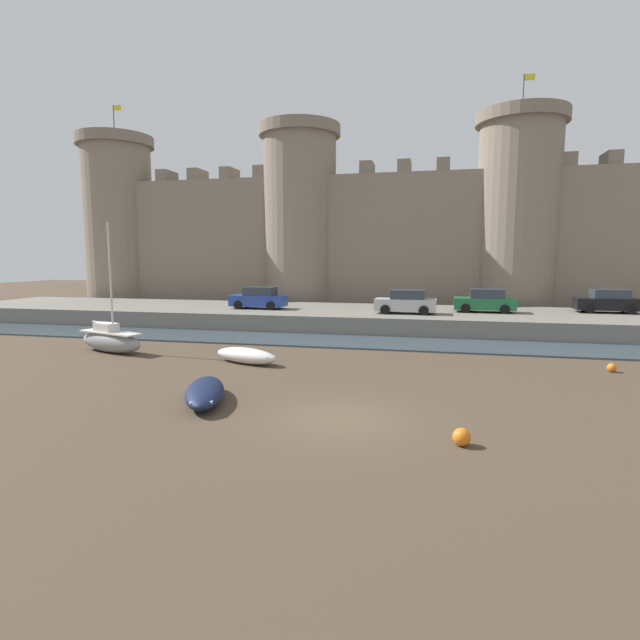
{
  "coord_description": "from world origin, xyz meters",
  "views": [
    {
      "loc": [
        2.76,
        -14.85,
        5.04
      ],
      "look_at": [
        -1.69,
        4.7,
        2.5
      ],
      "focal_mm": 28.0,
      "sensor_mm": 36.0,
      "label": 1
    }
  ],
  "objects_px": {
    "rowboat_midflat_right": "(246,355)",
    "car_quay_east": "(485,301)",
    "rowboat_near_channel_left": "(205,392)",
    "car_quay_west": "(259,298)",
    "mooring_buoy_near_channel": "(462,437)",
    "car_quay_centre_west": "(406,302)",
    "sailboat_foreground_left": "(111,340)",
    "mooring_buoy_mid_mud": "(612,368)",
    "car_quay_centre_east": "(608,302)"
  },
  "relations": [
    {
      "from": "rowboat_midflat_right",
      "to": "car_quay_east",
      "type": "distance_m",
      "value": 18.88
    },
    {
      "from": "rowboat_near_channel_left",
      "to": "car_quay_west",
      "type": "height_order",
      "value": "car_quay_west"
    },
    {
      "from": "mooring_buoy_near_channel",
      "to": "car_quay_west",
      "type": "relative_size",
      "value": 0.12
    },
    {
      "from": "car_quay_west",
      "to": "car_quay_centre_west",
      "type": "height_order",
      "value": "same"
    },
    {
      "from": "sailboat_foreground_left",
      "to": "rowboat_midflat_right",
      "type": "height_order",
      "value": "sailboat_foreground_left"
    },
    {
      "from": "mooring_buoy_near_channel",
      "to": "car_quay_west",
      "type": "bearing_deg",
      "value": 121.91
    },
    {
      "from": "mooring_buoy_mid_mud",
      "to": "car_quay_west",
      "type": "relative_size",
      "value": 0.09
    },
    {
      "from": "car_quay_west",
      "to": "car_quay_east",
      "type": "distance_m",
      "value": 16.28
    },
    {
      "from": "car_quay_centre_east",
      "to": "mooring_buoy_mid_mud",
      "type": "bearing_deg",
      "value": -105.95
    },
    {
      "from": "mooring_buoy_mid_mud",
      "to": "car_quay_centre_west",
      "type": "bearing_deg",
      "value": 132.48
    },
    {
      "from": "mooring_buoy_mid_mud",
      "to": "car_quay_centre_west",
      "type": "height_order",
      "value": "car_quay_centre_west"
    },
    {
      "from": "sailboat_foreground_left",
      "to": "car_quay_centre_west",
      "type": "distance_m",
      "value": 18.7
    },
    {
      "from": "rowboat_midflat_right",
      "to": "rowboat_near_channel_left",
      "type": "bearing_deg",
      "value": -81.46
    },
    {
      "from": "car_quay_centre_west",
      "to": "rowboat_midflat_right",
      "type": "bearing_deg",
      "value": -119.05
    },
    {
      "from": "car_quay_east",
      "to": "car_quay_centre_west",
      "type": "bearing_deg",
      "value": -158.92
    },
    {
      "from": "car_quay_centre_east",
      "to": "car_quay_centre_west",
      "type": "height_order",
      "value": "same"
    },
    {
      "from": "rowboat_midflat_right",
      "to": "car_quay_centre_east",
      "type": "bearing_deg",
      "value": 37.86
    },
    {
      "from": "car_quay_centre_west",
      "to": "mooring_buoy_near_channel",
      "type": "bearing_deg",
      "value": -82.77
    },
    {
      "from": "car_quay_centre_west",
      "to": "car_quay_east",
      "type": "relative_size",
      "value": 1.0
    },
    {
      "from": "rowboat_midflat_right",
      "to": "car_quay_centre_west",
      "type": "distance_m",
      "value": 14.15
    },
    {
      "from": "rowboat_midflat_right",
      "to": "car_quay_west",
      "type": "bearing_deg",
      "value": 107.2
    },
    {
      "from": "sailboat_foreground_left",
      "to": "rowboat_midflat_right",
      "type": "xyz_separation_m",
      "value": [
        8.02,
        -1.01,
        -0.27
      ]
    },
    {
      "from": "rowboat_midflat_right",
      "to": "car_quay_east",
      "type": "xyz_separation_m",
      "value": [
        12.16,
        14.35,
        1.6
      ]
    },
    {
      "from": "mooring_buoy_near_channel",
      "to": "car_quay_centre_west",
      "type": "xyz_separation_m",
      "value": [
        -2.65,
        20.89,
        1.74
      ]
    },
    {
      "from": "mooring_buoy_mid_mud",
      "to": "car_quay_centre_east",
      "type": "height_order",
      "value": "car_quay_centre_east"
    },
    {
      "from": "sailboat_foreground_left",
      "to": "car_quay_east",
      "type": "bearing_deg",
      "value": 33.45
    },
    {
      "from": "car_quay_centre_east",
      "to": "car_quay_east",
      "type": "relative_size",
      "value": 1.0
    },
    {
      "from": "car_quay_west",
      "to": "car_quay_east",
      "type": "xyz_separation_m",
      "value": [
        16.24,
        1.18,
        0.0
      ]
    },
    {
      "from": "car_quay_centre_east",
      "to": "car_quay_east",
      "type": "height_order",
      "value": "same"
    },
    {
      "from": "rowboat_near_channel_left",
      "to": "sailboat_foreground_left",
      "type": "xyz_separation_m",
      "value": [
        -8.99,
        7.41,
        0.29
      ]
    },
    {
      "from": "rowboat_near_channel_left",
      "to": "car_quay_centre_east",
      "type": "relative_size",
      "value": 0.97
    },
    {
      "from": "car_quay_west",
      "to": "mooring_buoy_near_channel",
      "type": "bearing_deg",
      "value": -58.09
    },
    {
      "from": "mooring_buoy_near_channel",
      "to": "car_quay_centre_west",
      "type": "distance_m",
      "value": 21.13
    },
    {
      "from": "car_quay_centre_east",
      "to": "sailboat_foreground_left",
      "type": "bearing_deg",
      "value": -152.42
    },
    {
      "from": "car_quay_centre_east",
      "to": "car_quay_centre_west",
      "type": "bearing_deg",
      "value": -165.3
    },
    {
      "from": "rowboat_midflat_right",
      "to": "car_quay_west",
      "type": "distance_m",
      "value": 13.87
    },
    {
      "from": "rowboat_near_channel_left",
      "to": "car_quay_west",
      "type": "relative_size",
      "value": 0.97
    },
    {
      "from": "rowboat_midflat_right",
      "to": "sailboat_foreground_left",
      "type": "bearing_deg",
      "value": 172.82
    },
    {
      "from": "sailboat_foreground_left",
      "to": "car_quay_west",
      "type": "xyz_separation_m",
      "value": [
        3.95,
        12.15,
        1.32
      ]
    },
    {
      "from": "mooring_buoy_mid_mud",
      "to": "car_quay_west",
      "type": "distance_m",
      "value": 23.45
    },
    {
      "from": "rowboat_near_channel_left",
      "to": "rowboat_midflat_right",
      "type": "height_order",
      "value": "rowboat_midflat_right"
    },
    {
      "from": "sailboat_foreground_left",
      "to": "car_quay_east",
      "type": "distance_m",
      "value": 24.23
    },
    {
      "from": "rowboat_midflat_right",
      "to": "car_quay_centre_east",
      "type": "xyz_separation_m",
      "value": [
        20.39,
        15.85,
        1.6
      ]
    },
    {
      "from": "sailboat_foreground_left",
      "to": "car_quay_centre_west",
      "type": "height_order",
      "value": "sailboat_foreground_left"
    },
    {
      "from": "rowboat_midflat_right",
      "to": "car_quay_west",
      "type": "xyz_separation_m",
      "value": [
        -4.07,
        13.16,
        1.6
      ]
    },
    {
      "from": "rowboat_near_channel_left",
      "to": "mooring_buoy_mid_mud",
      "type": "distance_m",
      "value": 17.5
    },
    {
      "from": "car_quay_centre_east",
      "to": "car_quay_east",
      "type": "bearing_deg",
      "value": -169.65
    },
    {
      "from": "car_quay_east",
      "to": "rowboat_midflat_right",
      "type": "bearing_deg",
      "value": -130.28
    },
    {
      "from": "mooring_buoy_near_channel",
      "to": "car_quay_west",
      "type": "height_order",
      "value": "car_quay_west"
    },
    {
      "from": "car_quay_west",
      "to": "mooring_buoy_mid_mud",
      "type": "bearing_deg",
      "value": -28.93
    }
  ]
}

